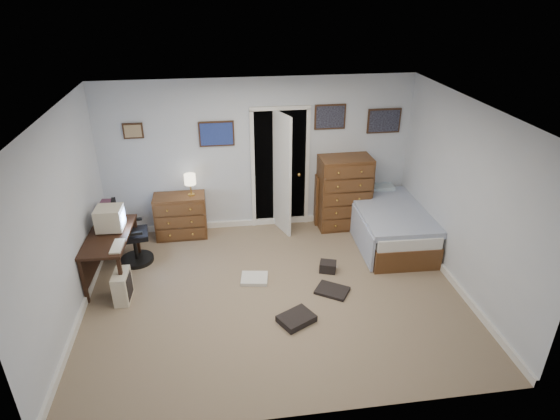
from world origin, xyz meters
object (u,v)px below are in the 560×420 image
object	(u,v)px
tall_dresser	(344,193)
bed	(387,222)
office_chair	(130,239)
computer_desk	(104,245)
low_dresser	(181,216)

from	to	relation	value
tall_dresser	bed	size ratio (longest dim) A/B	0.62
office_chair	bed	bearing A→B (deg)	-5.76
computer_desk	tall_dresser	size ratio (longest dim) A/B	0.99
low_dresser	bed	xyz separation A→B (m)	(3.29, -0.57, -0.06)
office_chair	low_dresser	size ratio (longest dim) A/B	1.23
computer_desk	bed	distance (m)	4.30
computer_desk	low_dresser	world-z (taller)	low_dresser
low_dresser	tall_dresser	distance (m)	2.71
office_chair	low_dresser	distance (m)	0.99
office_chair	computer_desk	bearing A→B (deg)	-134.11
bed	computer_desk	bearing A→B (deg)	-171.49
computer_desk	bed	xyz separation A→B (m)	(4.27, 0.51, -0.23)
office_chair	bed	world-z (taller)	office_chair
computer_desk	tall_dresser	distance (m)	3.82
office_chair	tall_dresser	distance (m)	3.47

